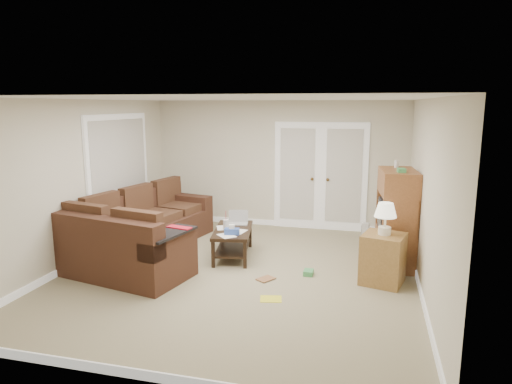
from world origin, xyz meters
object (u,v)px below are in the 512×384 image
(sectional_sofa, at_px, (138,235))
(side_cabinet, at_px, (383,255))
(tv_armoire, at_px, (396,218))
(coffee_table, at_px, (233,241))

(sectional_sofa, relative_size, side_cabinet, 2.98)
(tv_armoire, bearing_deg, coffee_table, 179.71)
(coffee_table, bearing_deg, side_cabinet, -24.57)
(coffee_table, xyz_separation_m, tv_armoire, (2.50, 0.22, 0.49))
(sectional_sofa, height_order, side_cabinet, side_cabinet)
(tv_armoire, bearing_deg, side_cabinet, -108.35)
(sectional_sofa, height_order, coffee_table, sectional_sofa)
(coffee_table, height_order, tv_armoire, tv_armoire)
(coffee_table, height_order, side_cabinet, side_cabinet)
(coffee_table, relative_size, side_cabinet, 1.07)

